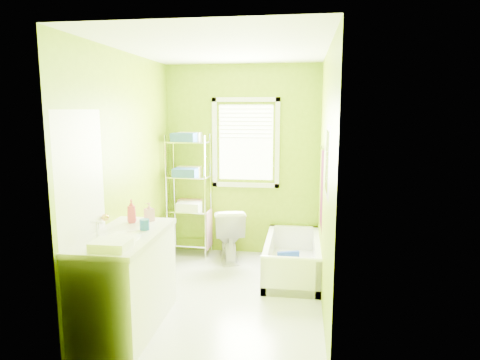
# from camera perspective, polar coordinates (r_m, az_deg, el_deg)

# --- Properties ---
(ground) EXTENTS (2.90, 2.90, 0.00)m
(ground) POSITION_cam_1_polar(r_m,az_deg,el_deg) (4.85, -2.17, -14.99)
(ground) COLOR silver
(ground) RESTS_ON ground
(room_envelope) EXTENTS (2.14, 2.94, 2.62)m
(room_envelope) POSITION_cam_1_polar(r_m,az_deg,el_deg) (4.44, -2.29, 3.52)
(room_envelope) COLOR #799B07
(room_envelope) RESTS_ON ground
(window) EXTENTS (0.92, 0.05, 1.22)m
(window) POSITION_cam_1_polar(r_m,az_deg,el_deg) (5.83, 0.77, 5.60)
(window) COLOR white
(window) RESTS_ON ground
(door) EXTENTS (0.09, 0.80, 2.00)m
(door) POSITION_cam_1_polar(r_m,az_deg,el_deg) (3.95, -20.08, -5.86)
(door) COLOR white
(door) RESTS_ON ground
(right_wall_decor) EXTENTS (0.04, 1.48, 1.17)m
(right_wall_decor) POSITION_cam_1_polar(r_m,az_deg,el_deg) (4.38, 11.12, 0.28)
(right_wall_decor) COLOR #410719
(right_wall_decor) RESTS_ON ground
(bathtub) EXTENTS (0.65, 1.40, 0.45)m
(bathtub) POSITION_cam_1_polar(r_m,az_deg,el_deg) (5.34, 6.96, -10.98)
(bathtub) COLOR white
(bathtub) RESTS_ON ground
(toilet) EXTENTS (0.56, 0.78, 0.72)m
(toilet) POSITION_cam_1_polar(r_m,az_deg,el_deg) (5.78, -1.52, -7.13)
(toilet) COLOR white
(toilet) RESTS_ON ground
(vanity) EXTENTS (0.61, 1.20, 1.13)m
(vanity) POSITION_cam_1_polar(r_m,az_deg,el_deg) (4.14, -15.00, -12.53)
(vanity) COLOR white
(vanity) RESTS_ON ground
(wire_shelf_unit) EXTENTS (0.58, 0.46, 1.69)m
(wire_shelf_unit) POSITION_cam_1_polar(r_m,az_deg,el_deg) (5.88, -6.75, -0.10)
(wire_shelf_unit) COLOR silver
(wire_shelf_unit) RESTS_ON ground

